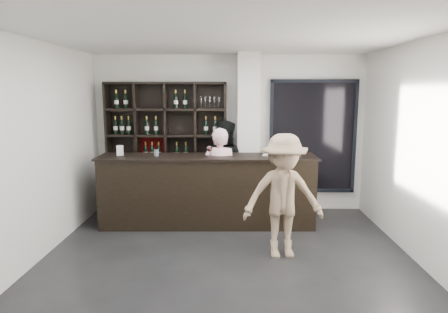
{
  "coord_description": "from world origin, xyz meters",
  "views": [
    {
      "loc": [
        0.08,
        -4.71,
        2.22
      ],
      "look_at": [
        -0.06,
        1.1,
        1.28
      ],
      "focal_mm": 32.0,
      "sensor_mm": 36.0,
      "label": 1
    }
  ],
  "objects_px": {
    "taster_pink": "(220,176)",
    "taster_black": "(223,168)",
    "wine_shelf": "(167,148)",
    "tasting_counter": "(208,191)",
    "customer": "(283,196)"
  },
  "relations": [
    {
      "from": "taster_pink",
      "to": "taster_black",
      "type": "relative_size",
      "value": 0.95
    },
    {
      "from": "wine_shelf",
      "to": "tasting_counter",
      "type": "height_order",
      "value": "wine_shelf"
    },
    {
      "from": "tasting_counter",
      "to": "taster_pink",
      "type": "xyz_separation_m",
      "value": [
        0.2,
        0.1,
        0.23
      ]
    },
    {
      "from": "wine_shelf",
      "to": "tasting_counter",
      "type": "xyz_separation_m",
      "value": [
        0.8,
        -0.82,
        -0.61
      ]
    },
    {
      "from": "taster_black",
      "to": "wine_shelf",
      "type": "bearing_deg",
      "value": 11.36
    },
    {
      "from": "wine_shelf",
      "to": "tasting_counter",
      "type": "distance_m",
      "value": 1.29
    },
    {
      "from": "taster_pink",
      "to": "customer",
      "type": "height_order",
      "value": "customer"
    },
    {
      "from": "wine_shelf",
      "to": "customer",
      "type": "xyz_separation_m",
      "value": [
        1.9,
        -2.07,
        -0.36
      ]
    },
    {
      "from": "wine_shelf",
      "to": "taster_pink",
      "type": "height_order",
      "value": "wine_shelf"
    },
    {
      "from": "taster_pink",
      "to": "taster_black",
      "type": "xyz_separation_m",
      "value": [
        0.05,
        0.55,
        0.04
      ]
    },
    {
      "from": "customer",
      "to": "wine_shelf",
      "type": "bearing_deg",
      "value": 126.98
    },
    {
      "from": "wine_shelf",
      "to": "customer",
      "type": "bearing_deg",
      "value": -47.43
    },
    {
      "from": "wine_shelf",
      "to": "taster_black",
      "type": "distance_m",
      "value": 1.12
    },
    {
      "from": "wine_shelf",
      "to": "taster_pink",
      "type": "distance_m",
      "value": 1.29
    },
    {
      "from": "wine_shelf",
      "to": "customer",
      "type": "height_order",
      "value": "wine_shelf"
    }
  ]
}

